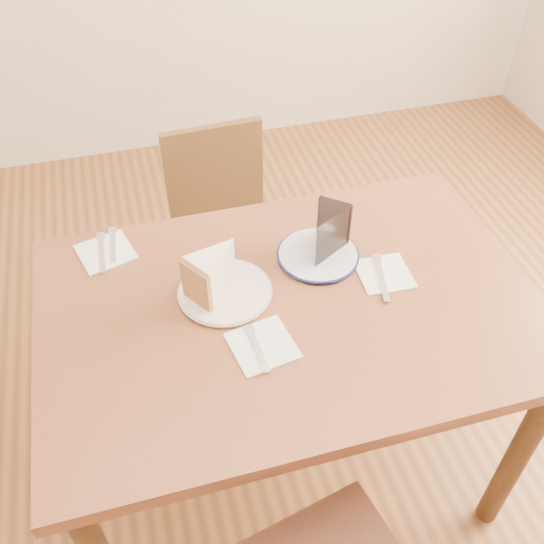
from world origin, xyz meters
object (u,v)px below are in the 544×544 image
Objects in this scene: plate_cream at (225,292)px; chocolate_cake at (325,235)px; carrot_cake at (217,272)px; plate_navy at (318,255)px; table at (289,330)px; chair_far at (227,235)px.

plate_cream is 0.29m from chocolate_cake.
carrot_cake is 0.30m from chocolate_cake.
carrot_cake is (-0.28, -0.05, 0.06)m from plate_navy.
carrot_cake is at bearing 137.80° from plate_cream.
table is 0.26m from chocolate_cake.
plate_cream is 1.08× the size of plate_navy.
table is 0.19m from plate_cream.
chair_far is (-0.03, 0.63, -0.20)m from table.
plate_cream is 1.82× the size of chocolate_cake.
carrot_cake reaches higher than plate_cream.
chocolate_cake is at bearing 66.97° from carrot_cake.
plate_cream is at bearing 15.08° from carrot_cake.
chocolate_cake is at bearing 45.71° from table.
plate_cream is at bearing -166.25° from plate_navy.
table is at bearing 86.63° from chocolate_cake.
plate_cream is at bearing 152.52° from table.
plate_navy is 0.07m from chocolate_cake.
plate_navy is at bearing 34.41° from chocolate_cake.
chocolate_cake is (0.16, -0.50, 0.37)m from chair_far.
carrot_cake reaches higher than chair_far.
table is at bearing 89.65° from chair_far.
plate_cream is at bearing 53.64° from chocolate_cake.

